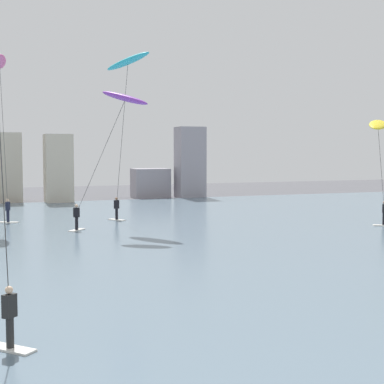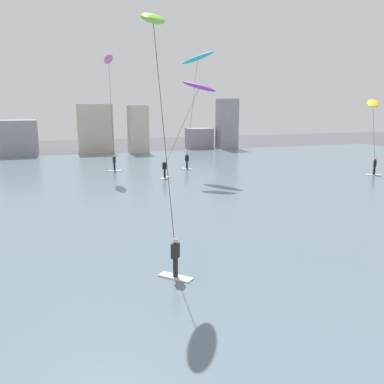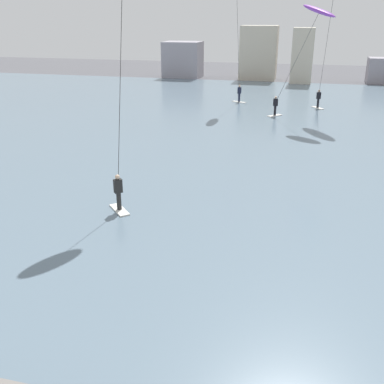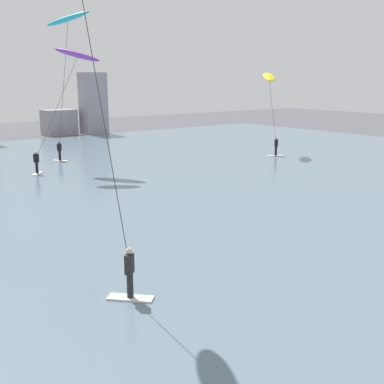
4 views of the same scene
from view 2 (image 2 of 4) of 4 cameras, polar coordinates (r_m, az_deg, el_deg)
water_bay at (r=32.20m, az=-4.44°, el=0.08°), size 84.00×52.00×0.10m
far_shore_buildings at (r=59.07m, az=-10.94°, el=8.36°), size 33.49×5.88×7.49m
kitesurfer_pink at (r=40.25m, az=-11.52°, el=15.67°), size 1.54×3.48×11.22m
kitesurfer_yellow at (r=44.01m, az=24.06°, el=10.68°), size 3.27×4.05×7.38m
kitesurfer_cyan at (r=40.31m, az=0.66°, el=17.17°), size 3.06×4.84×11.60m
kitesurfer_purple at (r=36.26m, az=0.50°, el=13.44°), size 4.86×3.78×8.83m
kitesurfer_lime at (r=17.09m, az=-5.10°, el=19.58°), size 1.95×4.42×10.60m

